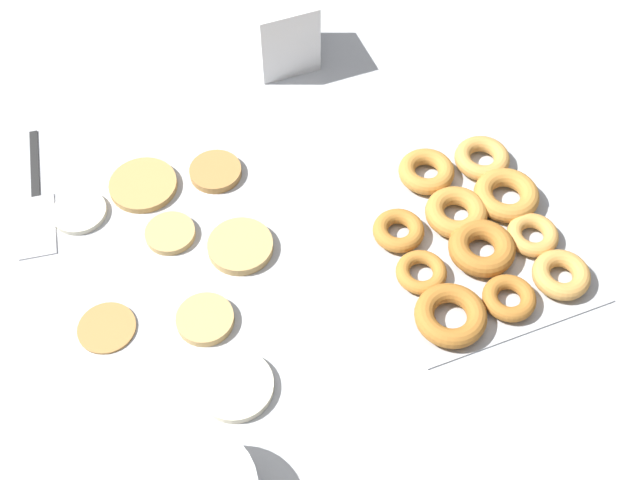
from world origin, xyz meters
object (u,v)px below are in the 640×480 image
at_px(pancake_2, 79,212).
at_px(pancake_4, 216,171).
at_px(pancake_1, 240,245).
at_px(pancake_6, 143,185).
at_px(container_stack, 281,29).
at_px(spatula, 36,211).
at_px(donut_tray, 473,234).
at_px(pancake_3, 170,233).
at_px(pancake_5, 205,319).
at_px(pancake_0, 236,386).
at_px(pancake_7, 106,327).

xyz_separation_m(pancake_2, pancake_4, (0.00, -0.24, 0.00)).
relative_size(pancake_1, pancake_6, 0.92).
bearing_deg(pancake_1, container_stack, -28.35).
relative_size(container_stack, spatula, 0.50).
height_order(pancake_2, spatula, pancake_2).
height_order(pancake_1, donut_tray, donut_tray).
distance_m(pancake_2, pancake_6, 0.11).
relative_size(pancake_3, pancake_6, 0.71).
xyz_separation_m(donut_tray, spatula, (0.32, 0.65, -0.01)).
bearing_deg(pancake_1, donut_tray, -108.81).
bearing_deg(pancake_6, pancake_3, -171.97).
xyz_separation_m(pancake_3, pancake_5, (-0.18, -0.01, 0.00)).
xyz_separation_m(pancake_1, donut_tray, (-0.12, -0.36, 0.01)).
bearing_deg(pancake_4, pancake_3, 132.21).
bearing_deg(pancake_6, donut_tray, -122.72).
relative_size(pancake_0, pancake_1, 1.04).
relative_size(pancake_1, spatula, 0.37).
xyz_separation_m(pancake_4, pancake_7, (-0.23, 0.24, -0.00)).
relative_size(pancake_4, pancake_6, 0.78).
xyz_separation_m(pancake_3, pancake_7, (-0.13, 0.14, -0.00)).
height_order(pancake_4, spatula, pancake_4).
xyz_separation_m(pancake_1, spatula, (0.19, 0.29, -0.01)).
xyz_separation_m(pancake_3, pancake_6, (0.12, 0.02, 0.00)).
bearing_deg(pancake_2, pancake_6, -81.28).
xyz_separation_m(pancake_5, pancake_7, (0.04, 0.14, -0.00)).
bearing_deg(container_stack, pancake_4, 138.96).
bearing_deg(donut_tray, pancake_5, 88.60).
relative_size(pancake_0, container_stack, 0.78).
bearing_deg(spatula, pancake_3, 64.83).
bearing_deg(pancake_7, pancake_2, -1.47).
height_order(pancake_5, pancake_7, pancake_5).
distance_m(donut_tray, container_stack, 0.54).
bearing_deg(pancake_6, pancake_7, 154.44).
height_order(pancake_4, pancake_7, pancake_4).
height_order(pancake_3, container_stack, container_stack).
bearing_deg(pancake_1, pancake_7, 106.18).
bearing_deg(pancake_5, pancake_7, 73.31).
height_order(pancake_2, pancake_7, pancake_2).
bearing_deg(pancake_0, pancake_5, 4.43).
xyz_separation_m(pancake_2, pancake_7, (-0.23, 0.01, -0.00)).
bearing_deg(pancake_5, spatula, 33.68).
height_order(pancake_2, pancake_4, pancake_4).
distance_m(pancake_0, spatula, 0.48).
relative_size(pancake_0, pancake_2, 1.22).
bearing_deg(donut_tray, pancake_1, 71.19).
height_order(pancake_6, donut_tray, donut_tray).
distance_m(pancake_0, pancake_4, 0.41).
height_order(pancake_0, spatula, pancake_0).
xyz_separation_m(pancake_2, container_stack, (0.24, -0.44, 0.07)).
xyz_separation_m(donut_tray, container_stack, (0.52, 0.14, 0.05)).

